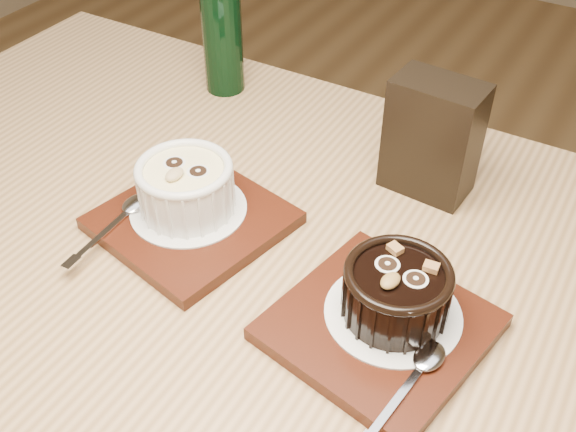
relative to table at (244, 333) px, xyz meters
name	(u,v)px	position (x,y,z in m)	size (l,w,h in m)	color
ground	(240,423)	(-0.20, 0.23, -0.66)	(5.00, 5.00, 0.00)	brown
table	(244,333)	(0.00, 0.00, 0.00)	(1.21, 0.81, 0.75)	olive
tray_left	(192,221)	(-0.09, 0.04, 0.10)	(0.18, 0.18, 0.01)	#45180B
doily_left	(189,209)	(-0.10, 0.04, 0.11)	(0.13, 0.13, 0.00)	white
ramekin_white	(186,185)	(-0.10, 0.04, 0.14)	(0.11, 0.11, 0.06)	white
spoon_left	(116,221)	(-0.15, -0.02, 0.11)	(0.03, 0.13, 0.01)	silver
tray_right	(379,327)	(0.15, 0.01, 0.10)	(0.18, 0.18, 0.01)	#45180B
doily_right	(393,313)	(0.16, 0.02, 0.11)	(0.13, 0.13, 0.00)	white
ramekin_dark	(397,290)	(0.16, 0.02, 0.14)	(0.10, 0.10, 0.06)	black
spoon_right	(409,383)	(0.21, -0.05, 0.11)	(0.03, 0.13, 0.01)	silver
condiment_stand	(433,138)	(0.11, 0.24, 0.16)	(0.10, 0.06, 0.14)	black
green_bottle	(222,36)	(-0.23, 0.31, 0.17)	(0.06, 0.06, 0.21)	black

